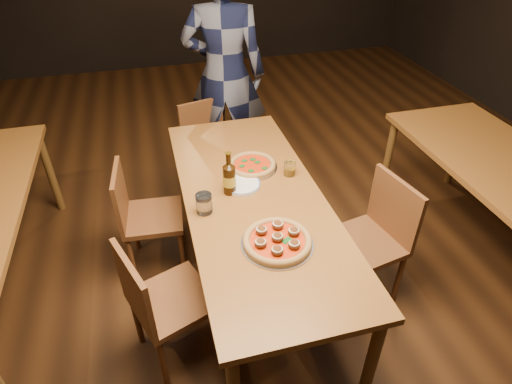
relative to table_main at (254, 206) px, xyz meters
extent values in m
plane|color=black|center=(0.00, 0.00, -0.68)|extent=(9.00, 9.00, 0.00)
cube|color=brown|center=(0.00, 0.00, 0.05)|extent=(0.80, 2.00, 0.04)
cylinder|color=brown|center=(-0.34, 0.94, -0.32)|extent=(0.06, 0.06, 0.71)
cylinder|color=brown|center=(0.34, -0.94, -0.32)|extent=(0.06, 0.06, 0.71)
cylinder|color=brown|center=(0.34, 0.94, -0.32)|extent=(0.06, 0.06, 0.71)
cylinder|color=brown|center=(-1.36, 1.24, -0.32)|extent=(0.06, 0.06, 0.71)
cylinder|color=brown|center=(1.36, 0.74, -0.32)|extent=(0.06, 0.06, 0.71)
cylinder|color=brown|center=(2.04, 0.74, -0.32)|extent=(0.06, 0.06, 0.71)
cylinder|color=#B7B7BF|center=(0.01, -0.42, 0.07)|extent=(0.37, 0.37, 0.01)
cylinder|color=tan|center=(0.01, -0.42, 0.09)|extent=(0.35, 0.35, 0.02)
torus|color=tan|center=(0.01, -0.42, 0.10)|extent=(0.35, 0.35, 0.03)
cylinder|color=#BA180A|center=(0.01, -0.42, 0.10)|extent=(0.28, 0.28, 0.00)
cylinder|color=#B7B7BF|center=(0.07, 0.31, 0.07)|extent=(0.32, 0.32, 0.01)
cylinder|color=tan|center=(0.07, 0.31, 0.09)|extent=(0.30, 0.30, 0.02)
torus|color=tan|center=(0.07, 0.31, 0.10)|extent=(0.30, 0.30, 0.03)
cylinder|color=#BA180A|center=(0.07, 0.31, 0.10)|extent=(0.23, 0.23, 0.00)
cylinder|color=white|center=(-0.04, 0.12, 0.08)|extent=(0.22, 0.22, 0.02)
cylinder|color=black|center=(-0.13, 0.08, 0.16)|extent=(0.07, 0.07, 0.18)
cylinder|color=black|center=(-0.13, 0.08, 0.29)|extent=(0.03, 0.03, 0.09)
cylinder|color=gold|center=(-0.13, 0.08, 0.16)|extent=(0.08, 0.08, 0.07)
cylinder|color=white|center=(-0.30, -0.06, 0.13)|extent=(0.09, 0.09, 0.11)
cylinder|color=#9A6A11|center=(0.28, 0.17, 0.12)|extent=(0.07, 0.07, 0.09)
imported|color=black|center=(0.13, 1.45, 0.26)|extent=(0.78, 0.61, 1.88)
camera|label=1|loc=(-0.50, -1.94, 1.57)|focal=30.00mm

